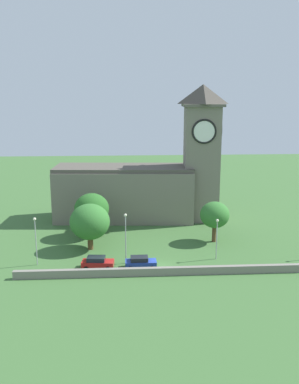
# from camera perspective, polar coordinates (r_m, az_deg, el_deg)

# --- Properties ---
(ground_plane) EXTENTS (200.00, 200.00, 0.00)m
(ground_plane) POSITION_cam_1_polar(r_m,az_deg,el_deg) (76.55, 0.40, -5.59)
(ground_plane) COLOR #3D6633
(church) EXTENTS (33.02, 11.40, 26.33)m
(church) POSITION_cam_1_polar(r_m,az_deg,el_deg) (83.56, -0.31, 1.53)
(church) COLOR slate
(church) RESTS_ON ground
(quay_barrier) EXTENTS (40.38, 0.70, 1.14)m
(quay_barrier) POSITION_cam_1_polar(r_m,az_deg,el_deg) (59.47, 1.59, -10.65)
(quay_barrier) COLOR gray
(quay_barrier) RESTS_ON ground
(car_red) EXTENTS (4.72, 2.58, 1.71)m
(car_red) POSITION_cam_1_polar(r_m,az_deg,el_deg) (62.10, -7.04, -9.39)
(car_red) COLOR red
(car_red) RESTS_ON ground
(car_blue) EXTENTS (4.50, 2.22, 1.69)m
(car_blue) POSITION_cam_1_polar(r_m,az_deg,el_deg) (61.73, -1.23, -9.44)
(car_blue) COLOR #233D9E
(car_blue) RESTS_ON ground
(streetlamp_west_end) EXTENTS (0.44, 0.44, 7.24)m
(streetlamp_west_end) POSITION_cam_1_polar(r_m,az_deg,el_deg) (63.50, -15.13, -5.45)
(streetlamp_west_end) COLOR #9EA0A5
(streetlamp_west_end) RESTS_ON ground
(streetlamp_west_mid) EXTENTS (0.44, 0.44, 7.66)m
(streetlamp_west_mid) POSITION_cam_1_polar(r_m,az_deg,el_deg) (61.89, -3.24, -5.26)
(streetlamp_west_mid) COLOR #9EA0A5
(streetlamp_west_mid) RESTS_ON ground
(streetlamp_central) EXTENTS (0.44, 0.44, 6.31)m
(streetlamp_central) POSITION_cam_1_polar(r_m,az_deg,el_deg) (64.46, 9.09, -5.38)
(streetlamp_central) COLOR #9EA0A5
(streetlamp_central) RESTS_ON ground
(tree_churchyard) EXTENTS (6.03, 6.03, 7.76)m
(tree_churchyard) POSITION_cam_1_polar(r_m,az_deg,el_deg) (74.16, -7.81, -2.29)
(tree_churchyard) COLOR brown
(tree_churchyard) RESTS_ON ground
(tree_riverside_west) EXTENTS (4.93, 4.93, 6.97)m
(tree_riverside_west) POSITION_cam_1_polar(r_m,az_deg,el_deg) (71.83, 8.79, -3.08)
(tree_riverside_west) COLOR brown
(tree_riverside_west) RESTS_ON ground
(tree_riverside_east) EXTENTS (6.40, 6.40, 7.52)m
(tree_riverside_east) POSITION_cam_1_polar(r_m,az_deg,el_deg) (68.22, -8.06, -4.01)
(tree_riverside_east) COLOR brown
(tree_riverside_east) RESTS_ON ground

